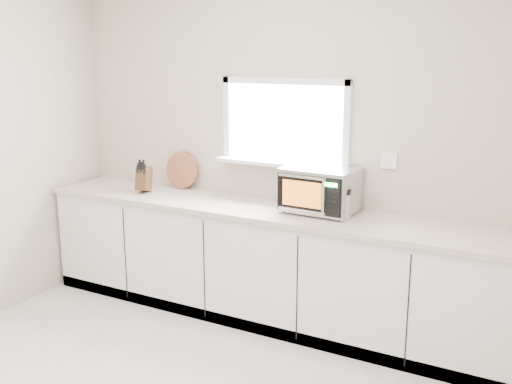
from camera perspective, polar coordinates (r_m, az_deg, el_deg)
The scene contains 7 objects.
back_wall at distance 4.80m, azimuth 2.80°, elevation 4.41°, with size 4.00×0.17×2.70m.
cabinets at distance 4.78m, azimuth 1.09°, elevation -7.09°, with size 3.92×0.60×0.88m, color silver.
countertop at distance 4.63m, azimuth 1.06°, elevation -1.78°, with size 3.92×0.64×0.04m, color beige.
microwave at distance 4.50m, azimuth 6.15°, elevation 0.30°, with size 0.54×0.45×0.34m.
knife_block at distance 5.20m, azimuth -10.65°, elevation 1.32°, with size 0.16×0.22×0.29m.
cutting_board at distance 5.30m, azimuth -7.08°, elevation 2.09°, with size 0.33×0.33×0.02m, color #9C593C.
coffee_grinder at distance 4.35m, azimuth 8.18°, elevation -1.10°, with size 0.13×0.13×0.23m.
Camera 1 is at (2.08, -2.26, 2.11)m, focal length 42.00 mm.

